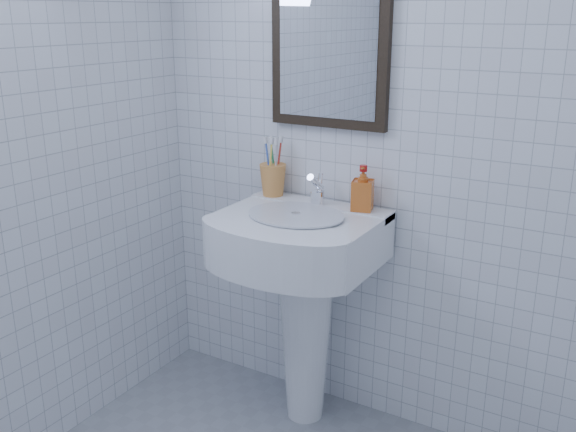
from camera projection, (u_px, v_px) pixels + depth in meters
The scene contains 6 objects.
wall_back at pixel (401, 130), 2.43m from camera, with size 2.20×0.02×2.50m, color white.
washbasin at pixel (303, 283), 2.59m from camera, with size 0.61×0.45×0.94m.
faucet at pixel (317, 191), 2.58m from camera, with size 0.06×0.12×0.14m.
toothbrush_cup at pixel (273, 180), 2.71m from camera, with size 0.11×0.11×0.13m, color #DC8D3F, non-canonical shape.
soap_dispenser at pixel (363, 188), 2.49m from camera, with size 0.08×0.08×0.18m, color #C64F13.
wall_mirror at pixel (329, 47), 2.47m from camera, with size 0.50×0.04×0.62m.
Camera 1 is at (0.86, -1.10, 1.68)m, focal length 40.00 mm.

